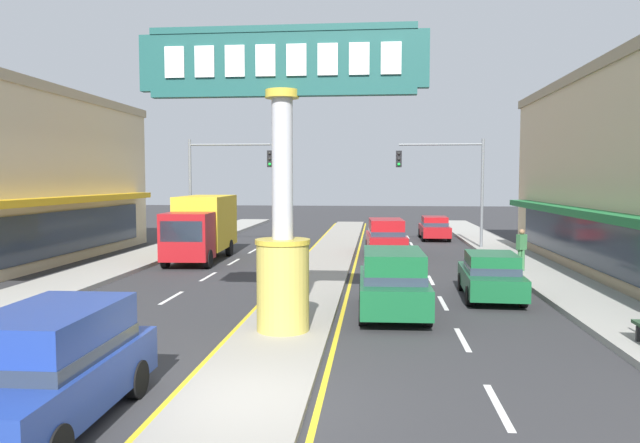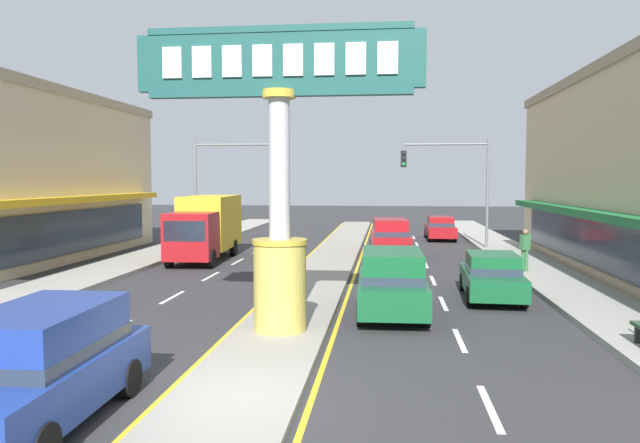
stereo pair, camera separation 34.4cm
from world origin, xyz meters
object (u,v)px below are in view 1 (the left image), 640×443
traffic_light_left_side (220,174)px  suv_mid_left_lane (393,281)px  pedestrian_near_kerb (521,247)px  traffic_light_right_side (450,174)px  suv_near_left_lane (50,366)px  box_truck_near_right_lane (202,226)px  sedan_kerb_right (434,228)px  district_sign (282,184)px  suv_far_right_lane (386,236)px  sedan_far_left_oncoming (491,275)px

traffic_light_left_side → suv_mid_left_lane: 18.43m
traffic_light_left_side → pedestrian_near_kerb: traffic_light_left_side is taller
pedestrian_near_kerb → suv_mid_left_lane: bearing=-124.9°
traffic_light_right_side → suv_near_left_lane: 26.92m
traffic_light_left_side → box_truck_near_right_lane: traffic_light_left_side is taller
traffic_light_left_side → sedan_kerb_right: traffic_light_left_side is taller
traffic_light_right_side → suv_near_left_lane: bearing=-110.2°
district_sign → suv_near_left_lane: size_ratio=1.63×
suv_far_right_lane → pedestrian_near_kerb: pedestrian_near_kerb is taller
box_truck_near_right_lane → sedan_kerb_right: (12.31, 11.15, -0.91)m
suv_near_left_lane → suv_mid_left_lane: 10.22m
suv_mid_left_lane → pedestrian_near_kerb: (5.48, 7.84, 0.18)m
district_sign → box_truck_near_right_lane: bearing=114.1°
district_sign → suv_far_right_lane: size_ratio=1.61×
traffic_light_left_side → suv_far_right_lane: traffic_light_left_side is taller
suv_far_right_lane → suv_mid_left_lane: (-0.00, -13.85, 0.00)m
box_truck_near_right_lane → suv_far_right_lane: (9.02, 2.64, -0.71)m
suv_far_right_lane → sedan_far_left_oncoming: size_ratio=1.07×
sedan_far_left_oncoming → district_sign: bearing=-138.9°
suv_far_right_lane → suv_near_left_lane: same height
traffic_light_right_side → sedan_kerb_right: bearing=92.8°
suv_mid_left_lane → sedan_kerb_right: 22.60m
traffic_light_left_side → sedan_far_left_oncoming: bearing=-45.9°
traffic_light_right_side → suv_mid_left_lane: traffic_light_right_side is taller
box_truck_near_right_lane → sedan_kerb_right: 16.64m
sedan_far_left_oncoming → box_truck_near_right_lane: bearing=145.4°
traffic_light_left_side → traffic_light_right_side: same height
suv_near_left_lane → sedan_kerb_right: bearing=73.8°
traffic_light_right_side → sedan_far_left_oncoming: traffic_light_right_side is taller
suv_far_right_lane → box_truck_near_right_lane: bearing=-163.7°
traffic_light_right_side → box_truck_near_right_lane: (-12.60, -5.35, -2.55)m
suv_near_left_lane → sedan_far_left_oncoming: size_ratio=1.06×
traffic_light_right_side → sedan_far_left_oncoming: (-0.29, -13.85, -3.46)m
traffic_light_right_side → pedestrian_near_kerb: (1.90, -8.71, -3.08)m
suv_mid_left_lane → sedan_kerb_right: suv_mid_left_lane is taller
traffic_light_right_side → pedestrian_near_kerb: size_ratio=3.58×
suv_far_right_lane → suv_mid_left_lane: size_ratio=1.01×
traffic_light_right_side → pedestrian_near_kerb: bearing=-77.7°
box_truck_near_right_lane → suv_near_left_lane: 20.02m
traffic_light_right_side → suv_far_right_lane: traffic_light_right_side is taller
traffic_light_right_side → suv_far_right_lane: (-3.58, -2.70, -3.26)m
suv_far_right_lane → suv_mid_left_lane: 13.85m
box_truck_near_right_lane → sedan_far_left_oncoming: (12.31, -8.50, -0.91)m
sedan_far_left_oncoming → pedestrian_near_kerb: size_ratio=2.52×
box_truck_near_right_lane → suv_mid_left_lane: size_ratio=1.50×
box_truck_near_right_lane → sedan_kerb_right: bearing=42.2°
traffic_light_left_side → suv_near_left_lane: 24.61m
suv_near_left_lane → sedan_kerb_right: 32.14m
suv_far_right_lane → sedan_kerb_right: (3.30, 8.51, -0.20)m
suv_far_right_lane → sedan_kerb_right: size_ratio=1.09×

